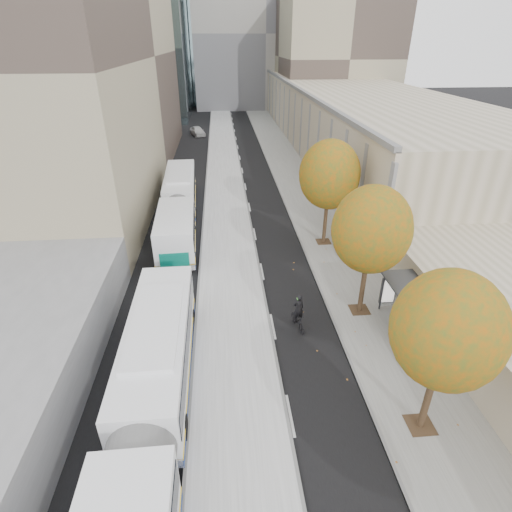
{
  "coord_description": "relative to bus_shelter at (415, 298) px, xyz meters",
  "views": [
    {
      "loc": [
        -4.12,
        -5.47,
        14.1
      ],
      "look_at": [
        -2.27,
        15.69,
        2.5
      ],
      "focal_mm": 28.0,
      "sensor_mm": 36.0,
      "label": 1
    }
  ],
  "objects": [
    {
      "name": "bus_far",
      "position": [
        -13.59,
        16.08,
        -0.52
      ],
      "size": [
        3.48,
        18.4,
        3.05
      ],
      "rotation": [
        0.0,
        0.0,
        0.04
      ],
      "color": "white",
      "rests_on": "ground"
    },
    {
      "name": "bus_near",
      "position": [
        -12.96,
        -6.2,
        -0.53
      ],
      "size": [
        2.86,
        18.25,
        3.04
      ],
      "rotation": [
        0.0,
        0.0,
        0.01
      ],
      "color": "white",
      "rests_on": "ground"
    },
    {
      "name": "distant_car",
      "position": [
        -13.51,
        51.49,
        -1.45
      ],
      "size": [
        3.01,
        4.64,
        1.47
      ],
      "primitive_type": "imported",
      "rotation": [
        0.0,
        0.0,
        0.32
      ],
      "color": "silver",
      "rests_on": "ground"
    },
    {
      "name": "sidewalk",
      "position": [
        -1.56,
        24.04,
        -2.15
      ],
      "size": [
        4.75,
        150.0,
        0.08
      ],
      "primitive_type": "cube",
      "color": "gray",
      "rests_on": "ground"
    },
    {
      "name": "bus_platform",
      "position": [
        -9.56,
        24.04,
        -2.11
      ],
      "size": [
        4.25,
        150.0,
        0.15
      ],
      "primitive_type": "cube",
      "color": "#A9A9A9",
      "rests_on": "ground"
    },
    {
      "name": "building_midrise",
      "position": [
        -28.19,
        30.04,
        10.31
      ],
      "size": [
        24.0,
        46.0,
        25.0
      ],
      "primitive_type": "cube",
      "color": "tan",
      "rests_on": "ground"
    },
    {
      "name": "tree_b",
      "position": [
        -2.09,
        -5.96,
        2.85
      ],
      "size": [
        4.0,
        4.0,
        6.97
      ],
      "color": "#332617",
      "rests_on": "sidewalk"
    },
    {
      "name": "building_far_block",
      "position": [
        0.31,
        85.04,
        12.81
      ],
      "size": [
        30.0,
        18.0,
        30.0
      ],
      "primitive_type": "cube",
      "color": "gray",
      "rests_on": "ground"
    },
    {
      "name": "tree_d",
      "position": [
        -2.09,
        11.04,
        3.28
      ],
      "size": [
        4.4,
        4.4,
        7.6
      ],
      "color": "#332617",
      "rests_on": "sidewalk"
    },
    {
      "name": "tree_c",
      "position": [
        -2.09,
        2.04,
        3.06
      ],
      "size": [
        4.2,
        4.2,
        7.28
      ],
      "color": "#332617",
      "rests_on": "sidewalk"
    },
    {
      "name": "bus_shelter",
      "position": [
        0.0,
        0.0,
        0.0
      ],
      "size": [
        1.9,
        4.4,
        2.53
      ],
      "color": "#383A3F",
      "rests_on": "sidewalk"
    },
    {
      "name": "building_tan",
      "position": [
        9.81,
        53.04,
        1.81
      ],
      "size": [
        18.0,
        92.0,
        8.0
      ],
      "primitive_type": "cube",
      "color": "tan",
      "rests_on": "ground"
    },
    {
      "name": "cyclist",
      "position": [
        -6.0,
        0.8,
        -1.37
      ],
      "size": [
        0.87,
        1.79,
        2.2
      ],
      "rotation": [
        0.0,
        0.0,
        0.23
      ],
      "color": "black",
      "rests_on": "ground"
    }
  ]
}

